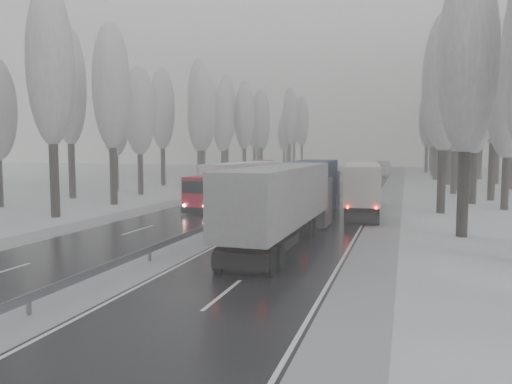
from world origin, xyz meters
The scene contains 58 objects.
ground centered at (0.00, 0.00, 0.00)m, with size 260.00×260.00×0.00m, color silver.
carriageway_right centered at (5.25, 30.00, 0.01)m, with size 7.50×200.00×0.03m, color black.
carriageway_left centered at (-5.25, 30.00, 0.01)m, with size 7.50×200.00×0.03m, color black.
median_slush centered at (0.00, 30.00, 0.02)m, with size 3.00×200.00×0.04m, color #94969C.
shoulder_right centered at (10.20, 30.00, 0.02)m, with size 2.40×200.00×0.04m, color #94969C.
shoulder_left centered at (-10.20, 30.00, 0.02)m, with size 2.40×200.00×0.04m, color #94969C.
median_guardrail centered at (0.00, 29.99, 0.60)m, with size 0.12×200.00×0.76m.
tree_16 centered at (15.04, 15.67, 10.67)m, with size 3.60×3.60×16.53m.
tree_18 centered at (14.51, 27.03, 10.70)m, with size 3.60×3.60×16.58m.
tree_19 centered at (20.02, 31.03, 9.42)m, with size 3.60×3.60×14.57m.
tree_20 centered at (17.90, 35.17, 10.14)m, with size 3.60×3.60×15.71m.
tree_21 centered at (20.12, 39.17, 12.00)m, with size 3.60×3.60×18.62m.
tree_22 centered at (17.02, 45.60, 10.24)m, with size 3.60×3.60×15.86m.
tree_23 centered at (23.31, 49.60, 8.77)m, with size 3.60×3.60×13.55m.
tree_24 centered at (17.90, 51.02, 13.19)m, with size 3.60×3.60×20.49m.
tree_26 centered at (17.56, 61.27, 12.10)m, with size 3.60×3.60×18.78m.
tree_27 centered at (24.72, 65.27, 11.36)m, with size 3.60×3.60×17.62m.
tree_28 centered at (16.34, 71.95, 12.64)m, with size 3.60×3.60×19.62m.
tree_29 centered at (23.71, 75.95, 11.67)m, with size 3.60×3.60×18.11m.
tree_30 centered at (16.56, 81.70, 11.52)m, with size 3.60×3.60×17.86m.
tree_31 centered at (22.48, 85.70, 11.97)m, with size 3.60×3.60×18.58m.
tree_32 centered at (16.63, 89.21, 11.18)m, with size 3.60×3.60×17.33m.
tree_33 centered at (19.77, 93.21, 9.26)m, with size 3.60×3.60×14.33m.
tree_34 centered at (15.73, 96.32, 11.37)m, with size 3.60×3.60×17.63m.
tree_35 centered at (24.94, 100.32, 11.77)m, with size 3.60×3.60×18.25m.
tree_36 centered at (17.04, 106.16, 13.02)m, with size 3.60×3.60×20.23m.
tree_37 centered at (24.02, 110.16, 10.56)m, with size 3.60×3.60×16.37m.
tree_38 centered at (18.73, 116.73, 11.59)m, with size 3.60×3.60×17.97m.
tree_39 centered at (21.55, 120.73, 10.45)m, with size 3.60×3.60×16.19m.
tree_56 centered at (-14.71, 15.70, 11.68)m, with size 3.60×3.60×18.12m.
tree_58 centered at (-15.13, 24.57, 11.10)m, with size 3.60×3.60×17.21m.
tree_59 centered at (-22.80, 28.57, 11.87)m, with size 3.60×3.60×18.41m.
tree_60 centered at (-17.75, 34.20, 9.59)m, with size 3.60×3.60×14.84m.
tree_61 centered at (-23.52, 38.20, 9.02)m, with size 3.60×3.60×13.95m.
tree_62 centered at (-13.94, 43.73, 10.36)m, with size 3.60×3.60×16.04m.
tree_63 centered at (-21.85, 47.73, 10.89)m, with size 3.60×3.60×16.88m.
tree_64 centered at (-18.26, 52.71, 9.96)m, with size 3.60×3.60×15.42m.
tree_65 centered at (-20.05, 56.71, 12.55)m, with size 3.60×3.60×19.48m.
tree_66 centered at (-18.16, 62.35, 9.84)m, with size 3.60×3.60×15.23m.
tree_67 centered at (-19.54, 66.35, 11.03)m, with size 3.60×3.60×17.09m.
tree_68 centered at (-16.58, 69.11, 10.75)m, with size 3.60×3.60×16.65m.
tree_69 centered at (-21.42, 73.11, 12.46)m, with size 3.60×3.60×19.35m.
tree_70 centered at (-16.33, 79.19, 11.03)m, with size 3.60×3.60×17.09m.
tree_71 centered at (-21.09, 83.19, 12.63)m, with size 3.60×3.60×19.61m.
tree_72 centered at (-18.93, 88.54, 9.76)m, with size 3.60×3.60×15.11m.
tree_73 centered at (-21.82, 92.54, 11.11)m, with size 3.60×3.60×17.22m.
tree_74 centered at (-15.07, 99.33, 12.67)m, with size 3.60×3.60×19.68m.
tree_75 centered at (-24.20, 103.33, 11.99)m, with size 3.60×3.60×18.60m.
tree_76 centered at (-14.05, 108.72, 11.95)m, with size 3.60×3.60×18.55m.
tree_77 centered at (-19.66, 112.72, 9.26)m, with size 3.60×3.60×14.32m.
tree_78 centered at (-17.56, 115.31, 12.59)m, with size 3.60×3.60×19.55m.
tree_79 centered at (-20.33, 119.31, 11.01)m, with size 3.60×3.60×17.07m.
truck_grey_tarp centered at (5.21, 10.06, 2.60)m, with size 3.06×17.46×4.46m.
truck_blue_box centered at (4.74, 19.92, 2.58)m, with size 2.96×17.31×4.43m.
truck_cream_box centered at (8.21, 25.28, 2.41)m, with size 3.78×16.21×4.13m.
box_truck_distant centered at (7.19, 80.27, 1.49)m, with size 2.99×8.01×2.93m.
truck_red_white centered at (-3.52, 27.39, 2.34)m, with size 4.31×15.79×4.02m.
truck_red_red centered at (-6.43, 43.48, 2.17)m, with size 4.24×14.64×3.72m.
Camera 1 is at (11.68, -17.03, 5.50)m, focal length 35.00 mm.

